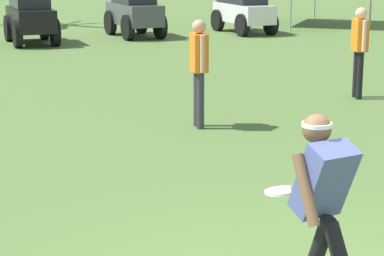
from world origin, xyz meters
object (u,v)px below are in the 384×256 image
Objects in this scene: teammate_near_sideline at (360,44)px; parked_car_slot_d at (30,16)px; frisbee_thrower at (324,203)px; teammate_deep at (199,63)px; parked_car_slot_e at (134,11)px; frisbee_in_flight at (282,191)px; parked_car_slot_f at (243,9)px.

parked_car_slot_d is at bearing 107.38° from teammate_near_sideline.
teammate_near_sideline is at bearing 49.67° from frisbee_thrower.
parked_car_slot_e is at bearing 72.60° from teammate_deep.
frisbee_thrower is at bearing -130.33° from teammate_near_sideline.
teammate_deep is at bearing 71.04° from frisbee_in_flight.
parked_car_slot_e is (5.18, 16.35, -0.06)m from frisbee_thrower.
teammate_near_sideline is (5.03, 5.33, 0.30)m from frisbee_in_flight.
parked_car_slot_f is at bearing 60.91° from frisbee_in_flight.
teammate_deep is (1.59, 4.62, 0.30)m from frisbee_in_flight.
teammate_near_sideline is at bearing 11.77° from teammate_deep.
frisbee_thrower is 0.59× the size of parked_car_slot_d.
teammate_near_sideline reaches higher than parked_car_slot_f.
parked_car_slot_d reaches higher than frisbee_in_flight.
parked_car_slot_d is at bearing 88.31° from teammate_deep.
teammate_near_sideline is at bearing -89.99° from parked_car_slot_e.
parked_car_slot_f is (3.36, 9.74, -0.22)m from teammate_near_sideline.
parked_car_slot_e is (3.12, 0.27, 0.00)m from parked_car_slot_d.
frisbee_in_flight is 0.16× the size of parked_car_slot_e.
teammate_deep is at bearing -91.69° from parked_car_slot_d.
teammate_deep is 0.64× the size of parked_car_slot_f.
parked_car_slot_e is (-0.00, 10.25, -0.20)m from teammate_near_sideline.
teammate_near_sideline is at bearing -109.02° from parked_car_slot_f.
teammate_near_sideline is 10.25m from parked_car_slot_e.
frisbee_thrower is 17.15m from parked_car_slot_e.
parked_car_slot_e reaches higher than frisbee_in_flight.
teammate_deep is at bearing -168.23° from teammate_near_sideline.
frisbee_in_flight is at bearing -119.09° from parked_car_slot_f.
teammate_near_sideline is at bearing 46.70° from frisbee_in_flight.
teammate_deep reaches higher than parked_car_slot_e.
parked_car_slot_f is at bearing 70.98° from teammate_near_sideline.
parked_car_slot_f is (6.80, 10.46, -0.22)m from teammate_deep.
parked_car_slot_d is at bearing 82.93° from frisbee_in_flight.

